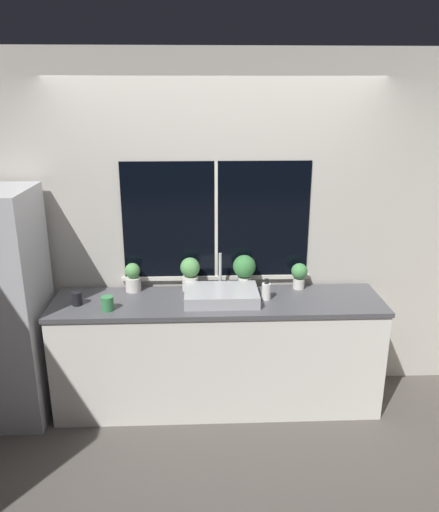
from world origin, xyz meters
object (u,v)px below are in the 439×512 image
Objects in this scene: potted_plant_center_left at (190,273)px; potted_plant_far_right at (299,274)px; sink at (221,295)px; potted_plant_center_right at (244,269)px; soap_bottle at (266,291)px; mug_green at (107,303)px; potted_plant_far_left at (133,277)px; mug_black at (77,299)px.

potted_plant_far_right is (0.86, 0.00, -0.03)m from potted_plant_center_left.
potted_plant_center_right is (0.19, 0.22, 0.13)m from sink.
potted_plant_center_left is 0.86m from potted_plant_far_right.
potted_plant_center_right reaches higher than potted_plant_far_right.
soap_bottle is 1.55× the size of mug_green.
mug_green is at bearing -111.07° from potted_plant_far_left.
potted_plant_center_right is 1.35× the size of potted_plant_far_right.
potted_plant_center_left is 0.95× the size of potted_plant_center_right.
potted_plant_center_left is 2.66× the size of mug_black.
sink is at bearing 1.97° from mug_black.
sink is 0.32m from potted_plant_center_right.
mug_green is at bearing -23.11° from mug_black.
soap_bottle is (0.34, 0.02, 0.02)m from sink.
potted_plant_center_right is at bearing 0.00° from potted_plant_center_left.
soap_bottle is at bearing -144.24° from potted_plant_far_right.
sink reaches higher than mug_black.
potted_plant_far_right is at bearing 0.00° from potted_plant_center_right.
potted_plant_far_left is at bearing 34.44° from mug_black.
mug_green is 1.04× the size of mug_black.
sink is 1.95× the size of potted_plant_center_right.
sink reaches higher than potted_plant_far_left.
sink is at bearing -18.11° from potted_plant_far_left.
sink is 2.63× the size of potted_plant_far_right.
potted_plant_far_right is 1.50m from mug_green.
mug_green is at bearing -170.43° from sink.
potted_plant_center_left is at bearing 160.16° from soap_bottle.
sink is at bearing -177.28° from soap_bottle.
sink is at bearing 9.57° from mug_green.
potted_plant_far_right is 1.29× the size of soap_bottle.
potted_plant_far_left reaches higher than potted_plant_far_right.
potted_plant_center_right is at bearing 125.84° from soap_bottle.
potted_plant_center_right is at bearing -180.00° from potted_plant_far_right.
potted_plant_center_right is 2.80× the size of mug_black.
mug_green is 0.26m from mug_black.
potted_plant_center_right is at bearing 11.72° from mug_black.
potted_plant_center_right is at bearing -0.00° from potted_plant_far_left.
soap_bottle is (0.15, -0.21, -0.10)m from potted_plant_center_right.
mug_black is (-1.06, -0.04, 0.00)m from sink.
potted_plant_far_right is at bearing 14.02° from mug_green.
potted_plant_center_right reaches higher than mug_black.
potted_plant_center_left is 0.70m from mug_green.
potted_plant_center_left is 1.65× the size of soap_bottle.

